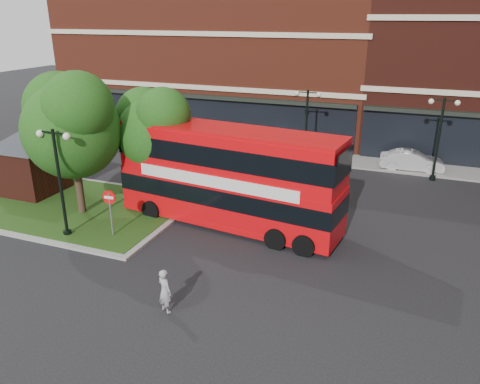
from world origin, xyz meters
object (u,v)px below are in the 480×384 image
at_px(woman, 165,291).
at_px(car_white, 412,161).
at_px(car_silver, 244,150).
at_px(bus, 228,171).

bearing_deg(woman, car_white, -85.83).
bearing_deg(car_white, car_silver, 93.07).
distance_m(bus, car_white, 14.40).
bearing_deg(car_white, woman, 154.89).
xyz_separation_m(woman, car_white, (7.14, 19.19, -0.15)).
bearing_deg(car_silver, woman, -173.98).
height_order(woman, car_silver, woman).
height_order(car_silver, car_white, car_white).
height_order(bus, car_silver, bus).
bearing_deg(car_white, bus, 141.84).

